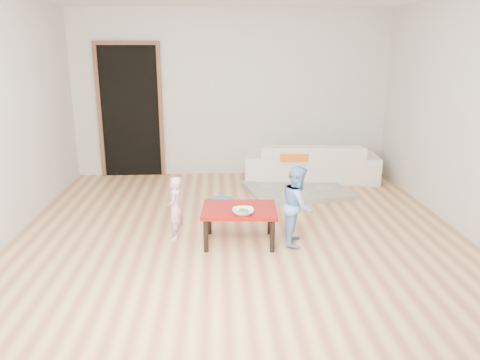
{
  "coord_description": "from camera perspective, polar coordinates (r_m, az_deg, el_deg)",
  "views": [
    {
      "loc": [
        -0.24,
        -5.0,
        2.02
      ],
      "look_at": [
        0.0,
        -0.2,
        0.65
      ],
      "focal_mm": 35.0,
      "sensor_mm": 36.0,
      "label": 1
    }
  ],
  "objects": [
    {
      "name": "broccoli",
      "position": [
        4.74,
        0.38,
        -3.87
      ],
      "size": [
        0.12,
        0.12,
        0.06
      ],
      "primitive_type": null,
      "color": "#2D5919",
      "rests_on": "red_table"
    },
    {
      "name": "child_blue",
      "position": [
        4.94,
        7.06,
        -3.08
      ],
      "size": [
        0.4,
        0.47,
        0.85
      ],
      "primitive_type": "imported",
      "rotation": [
        0.0,
        0.0,
        1.37
      ],
      "color": "#68A1F1",
      "rests_on": "floor"
    },
    {
      "name": "blanket",
      "position": [
        6.79,
        6.94,
        -1.22
      ],
      "size": [
        1.57,
        1.4,
        0.07
      ],
      "primitive_type": null,
      "rotation": [
        0.0,
        0.0,
        0.23
      ],
      "color": "#9C998A",
      "rests_on": "floor"
    },
    {
      "name": "left_wall",
      "position": [
        5.54,
        -27.13,
        6.7
      ],
      "size": [
        0.02,
        5.0,
        2.6
      ],
      "primitive_type": "cube",
      "color": "silver",
      "rests_on": "floor"
    },
    {
      "name": "right_wall",
      "position": [
        5.75,
        25.84,
        7.14
      ],
      "size": [
        0.02,
        5.0,
        2.6
      ],
      "primitive_type": "cube",
      "color": "silver",
      "rests_on": "floor"
    },
    {
      "name": "back_wall",
      "position": [
        7.54,
        -1.05,
        10.44
      ],
      "size": [
        5.0,
        0.02,
        2.6
      ],
      "primitive_type": "cube",
      "color": "silver",
      "rests_on": "floor"
    },
    {
      "name": "doorway",
      "position": [
        7.67,
        -13.19,
        8.05
      ],
      "size": [
        1.02,
        0.08,
        2.11
      ],
      "primitive_type": null,
      "color": "brown",
      "rests_on": "back_wall"
    },
    {
      "name": "cushion",
      "position": [
        7.1,
        6.49,
        3.0
      ],
      "size": [
        0.43,
        0.38,
        0.11
      ],
      "primitive_type": "cube",
      "rotation": [
        0.0,
        0.0,
        -0.05
      ],
      "color": "orange",
      "rests_on": "sofa"
    },
    {
      "name": "child_pink",
      "position": [
        5.1,
        -7.97,
        -3.42
      ],
      "size": [
        0.19,
        0.27,
        0.69
      ],
      "primitive_type": "imported",
      "rotation": [
        0.0,
        0.0,
        -1.65
      ],
      "color": "pink",
      "rests_on": "floor"
    },
    {
      "name": "bowl",
      "position": [
        4.74,
        0.38,
        -3.88
      ],
      "size": [
        0.22,
        0.22,
        0.05
      ],
      "primitive_type": "imported",
      "color": "white",
      "rests_on": "red_table"
    },
    {
      "name": "sofa",
      "position": [
        7.41,
        8.62,
        2.28
      ],
      "size": [
        2.1,
        0.99,
        0.59
      ],
      "primitive_type": "imported",
      "rotation": [
        0.0,
        0.0,
        3.04
      ],
      "color": "silver",
      "rests_on": "floor"
    },
    {
      "name": "red_table",
      "position": [
        4.99,
        -0.08,
        -5.55
      ],
      "size": [
        0.81,
        0.63,
        0.39
      ],
      "primitive_type": null,
      "rotation": [
        0.0,
        0.0,
        -0.06
      ],
      "color": "#920A07",
      "rests_on": "floor"
    },
    {
      "name": "floor",
      "position": [
        5.4,
        -0.11,
        -6.06
      ],
      "size": [
        5.0,
        5.0,
        0.01
      ],
      "primitive_type": "cube",
      "color": "#A96848",
      "rests_on": "ground"
    },
    {
      "name": "basin",
      "position": [
        6.01,
        -2.35,
        -3.12
      ],
      "size": [
        0.41,
        0.41,
        0.13
      ],
      "primitive_type": "imported",
      "color": "teal",
      "rests_on": "floor"
    }
  ]
}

